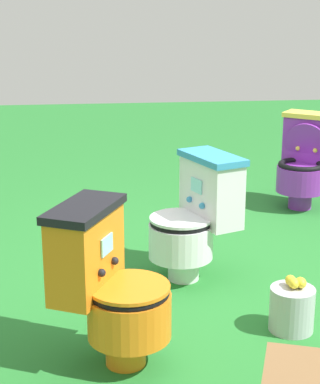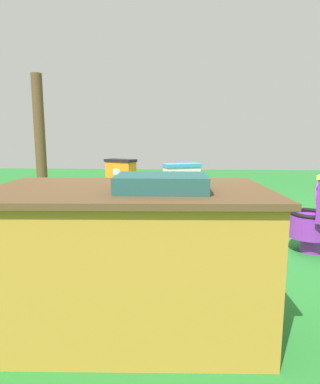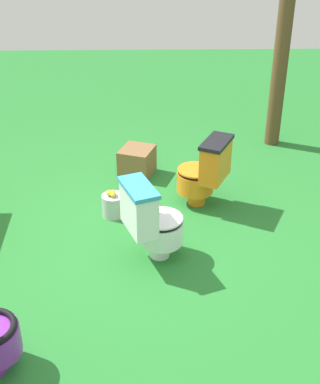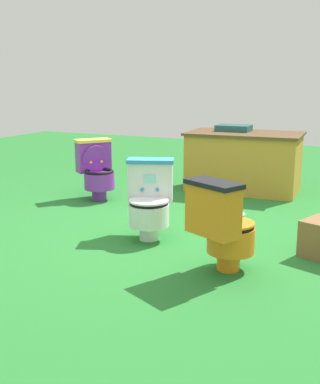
{
  "view_description": "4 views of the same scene",
  "coord_description": "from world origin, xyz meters",
  "px_view_note": "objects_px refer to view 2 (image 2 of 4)",
  "views": [
    {
      "loc": [
        3.36,
        -0.85,
        1.55
      ],
      "look_at": [
        -0.55,
        -0.38,
        0.4
      ],
      "focal_mm": 60.73,
      "sensor_mm": 36.0,
      "label": 1
    },
    {
      "loc": [
        -0.16,
        3.76,
        1.03
      ],
      "look_at": [
        0.07,
        0.18,
        0.43
      ],
      "focal_mm": 30.65,
      "sensor_mm": 36.0,
      "label": 2
    },
    {
      "loc": [
        -3.78,
        -0.22,
        2.7
      ],
      "look_at": [
        0.07,
        -0.31,
        0.53
      ],
      "focal_mm": 48.71,
      "sensor_mm": 36.0,
      "label": 3
    },
    {
      "loc": [
        1.84,
        -4.19,
        1.46
      ],
      "look_at": [
        -0.08,
        -0.11,
        0.41
      ],
      "focal_mm": 46.13,
      "sensor_mm": 36.0,
      "label": 4
    }
  ],
  "objects_px": {
    "small_crate": "(50,209)",
    "toilet_orange": "(116,185)",
    "vendor_table": "(130,256)",
    "lemon_bucket": "(117,218)",
    "toilet_white": "(178,192)",
    "wooden_post": "(40,137)"
  },
  "relations": [
    {
      "from": "small_crate",
      "to": "toilet_orange",
      "type": "bearing_deg",
      "value": -135.59
    },
    {
      "from": "vendor_table",
      "to": "lemon_bucket",
      "type": "relative_size",
      "value": 5.45
    },
    {
      "from": "toilet_white",
      "to": "toilet_orange",
      "type": "distance_m",
      "value": 1.02
    },
    {
      "from": "toilet_orange",
      "to": "lemon_bucket",
      "type": "relative_size",
      "value": 2.63
    },
    {
      "from": "toilet_orange",
      "to": "wooden_post",
      "type": "relative_size",
      "value": 0.35
    },
    {
      "from": "toilet_orange",
      "to": "small_crate",
      "type": "distance_m",
      "value": 0.99
    },
    {
      "from": "toilet_orange",
      "to": "wooden_post",
      "type": "distance_m",
      "value": 1.94
    },
    {
      "from": "toilet_white",
      "to": "lemon_bucket",
      "type": "bearing_deg",
      "value": -173.42
    },
    {
      "from": "toilet_orange",
      "to": "small_crate",
      "type": "xyz_separation_m",
      "value": [
        0.69,
        0.68,
        -0.21
      ]
    },
    {
      "from": "vendor_table",
      "to": "wooden_post",
      "type": "relative_size",
      "value": 0.72
    },
    {
      "from": "toilet_orange",
      "to": "lemon_bucket",
      "type": "distance_m",
      "value": 0.95
    },
    {
      "from": "toilet_white",
      "to": "toilet_orange",
      "type": "xyz_separation_m",
      "value": [
        0.88,
        -0.53,
        0.0
      ]
    },
    {
      "from": "toilet_white",
      "to": "toilet_orange",
      "type": "height_order",
      "value": "same"
    },
    {
      "from": "wooden_post",
      "to": "toilet_white",
      "type": "bearing_deg",
      "value": 147.16
    },
    {
      "from": "toilet_white",
      "to": "wooden_post",
      "type": "bearing_deg",
      "value": 125.82
    },
    {
      "from": "small_crate",
      "to": "toilet_white",
      "type": "bearing_deg",
      "value": -174.54
    },
    {
      "from": "lemon_bucket",
      "to": "toilet_orange",
      "type": "bearing_deg",
      "value": -78.35
    },
    {
      "from": "toilet_orange",
      "to": "wooden_post",
      "type": "bearing_deg",
      "value": -7.71
    },
    {
      "from": "wooden_post",
      "to": "small_crate",
      "type": "distance_m",
      "value": 2.08
    },
    {
      "from": "wooden_post",
      "to": "small_crate",
      "type": "bearing_deg",
      "value": 115.94
    },
    {
      "from": "small_crate",
      "to": "lemon_bucket",
      "type": "bearing_deg",
      "value": 165.97
    },
    {
      "from": "vendor_table",
      "to": "wooden_post",
      "type": "distance_m",
      "value": 4.46
    }
  ]
}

